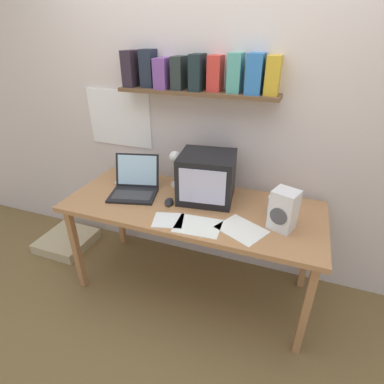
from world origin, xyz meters
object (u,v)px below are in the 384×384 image
crt_monitor (207,177)px  floor_cushion (67,241)px  corner_desk (192,212)px  loose_paper_near_laptop (242,229)px  open_notebook (133,179)px  loose_paper_near_monitor (168,220)px  juice_glass (272,206)px  space_heater (284,210)px  laptop (135,184)px  computer_mouse (169,202)px  desk_lamp (176,164)px  printed_handout (198,226)px

crt_monitor → floor_cushion: 1.63m
corner_desk → loose_paper_near_laptop: loose_paper_near_laptop is taller
open_notebook → loose_paper_near_monitor: same height
loose_paper_near_laptop → loose_paper_near_monitor: bearing=-172.5°
juice_glass → loose_paper_near_monitor: (-0.60, -0.32, -0.05)m
space_heater → loose_paper_near_monitor: 0.71m
laptop → loose_paper_near_monitor: size_ratio=1.74×
juice_glass → space_heater: space_heater is taller
computer_mouse → open_notebook: size_ratio=0.46×
space_heater → open_notebook: 1.24m
juice_glass → floor_cushion: 1.99m
corner_desk → computer_mouse: bearing=-164.4°
space_heater → desk_lamp: bearing=-179.1°
corner_desk → desk_lamp: size_ratio=5.95×
open_notebook → crt_monitor: bearing=-7.4°
floor_cushion → loose_paper_near_laptop: bearing=-8.4°
loose_paper_near_laptop → desk_lamp: bearing=146.8°
desk_lamp → computer_mouse: desk_lamp is taller
laptop → desk_lamp: bearing=19.5°
crt_monitor → desk_lamp: size_ratio=1.39×
printed_handout → juice_glass: bearing=38.1°
desk_lamp → printed_handout: size_ratio=1.01×
desk_lamp → loose_paper_near_laptop: size_ratio=0.88×
corner_desk → crt_monitor: 0.27m
desk_lamp → loose_paper_near_monitor: 0.50m
computer_mouse → printed_handout: (0.28, -0.19, -0.01)m
juice_glass → floor_cushion: bearing=-179.6°
corner_desk → open_notebook: bearing=160.1°
juice_glass → printed_handout: juice_glass is taller
laptop → printed_handout: laptop is taller
laptop → corner_desk: bearing=-18.7°
computer_mouse → loose_paper_near_laptop: bearing=-13.9°
crt_monitor → loose_paper_near_monitor: crt_monitor is taller
laptop → computer_mouse: size_ratio=3.44×
corner_desk → printed_handout: bearing=-61.8°
laptop → floor_cushion: bearing=163.0°
crt_monitor → open_notebook: bearing=165.1°
desk_lamp → crt_monitor: bearing=-18.2°
laptop → space_heater: bearing=-20.1°
loose_paper_near_laptop → floor_cushion: (-1.69, 0.25, -0.71)m
corner_desk → space_heater: bearing=-6.7°
corner_desk → computer_mouse: 0.18m
juice_glass → space_heater: 0.19m
juice_glass → printed_handout: 0.52m
corner_desk → laptop: 0.48m
computer_mouse → printed_handout: 0.34m
laptop → loose_paper_near_laptop: 0.88m
crt_monitor → loose_paper_near_monitor: bearing=-117.9°
crt_monitor → computer_mouse: bearing=-149.0°
loose_paper_near_monitor → loose_paper_near_laptop: same height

